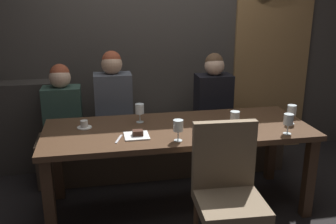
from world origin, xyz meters
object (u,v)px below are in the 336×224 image
Objects in this scene: diner_far_end at (213,94)px; espresso_cup at (84,125)px; banquette_bench at (163,151)px; dessert_plate at (137,135)px; diner_redhead at (62,104)px; wine_glass_center_front at (292,111)px; chair_near_side at (227,186)px; fork_on_table at (119,139)px; wine_glass_far_right at (178,127)px; dining_table at (178,137)px; wine_glass_near_left at (140,109)px; wine_glass_far_left at (288,120)px; wine_glass_near_right at (235,118)px; diner_bearded at (113,96)px.

diner_far_end is 1.42m from espresso_cup.
banquette_bench is 13.16× the size of dessert_plate.
diner_redhead is 4.41× the size of wine_glass_center_front.
chair_near_side is 0.89m from fork_on_table.
chair_near_side is 5.76× the size of fork_on_table.
wine_glass_far_right reaches higher than fork_on_table.
dessert_plate is at bearing -157.07° from dining_table.
wine_glass_near_left reaches higher than dessert_plate.
wine_glass_far_left is at bearing -123.43° from wine_glass_center_front.
dessert_plate is (-0.54, 0.57, 0.20)m from chair_near_side.
dessert_plate is at bearing 133.74° from chair_near_side.
espresso_cup is (-0.76, -0.57, 0.54)m from banquette_bench.
diner_far_end reaches higher than wine_glass_far_left.
wine_glass_near_right is at bearing 19.04° from fork_on_table.
dining_table is at bearing -126.40° from diner_far_end.
wine_glass_near_right is at bearing -43.96° from diner_bearded.
banquette_bench is 2.55× the size of chair_near_side.
wine_glass_near_right reaches higher than dessert_plate.
dessert_plate is (-0.29, 0.15, -0.10)m from wine_glass_far_right.
wine_glass_center_front is at bearing -61.73° from diner_far_end.
dessert_plate is at bearing -112.85° from banquette_bench.
chair_near_side is at bearing -59.16° from wine_glass_far_right.
banquette_bench is 1.10m from espresso_cup.
wine_glass_far_left is (0.81, -1.02, 0.62)m from banquette_bench.
wine_glass_center_front is 0.96× the size of fork_on_table.
wine_glass_near_left is at bearing 167.44° from wine_glass_center_front.
dessert_plate is (0.62, -0.88, -0.04)m from diner_redhead.
wine_glass_center_front is at bearing -5.66° from dining_table.
wine_glass_far_right is 1.00× the size of wine_glass_near_left.
fork_on_table is (-0.14, -0.04, -0.01)m from dessert_plate.
dessert_plate is 1.12× the size of fork_on_table.
banquette_bench is at bearing -178.60° from diner_far_end.
diner_far_end reaches higher than dining_table.
fork_on_table is (-1.46, -0.09, -0.11)m from wine_glass_center_front.
fork_on_table is (-0.01, -0.90, -0.10)m from diner_bearded.
dining_table is 13.41× the size of wine_glass_center_front.
fork_on_table is (0.26, -0.32, -0.02)m from espresso_cup.
wine_glass_center_front reaches higher than dining_table.
wine_glass_far_left reaches higher than fork_on_table.
chair_near_side is at bearing -82.56° from banquette_bench.
banquette_bench is 15.24× the size of wine_glass_near_right.
diner_bearded is at bearing 98.91° from dessert_plate.
diner_bearded is 5.10× the size of wine_glass_near_right.
diner_far_end is at bearing 32.71° from wine_glass_near_left.
wine_glass_far_right is at bearing -93.74° from banquette_bench.
diner_far_end is at bearing 1.40° from banquette_bench.
wine_glass_far_left is at bearing 32.72° from chair_near_side.
diner_bearded is 4.40× the size of dessert_plate.
wine_glass_center_front is at bearing -22.91° from diner_redhead.
wine_glass_near_right is at bearing -26.49° from wine_glass_near_left.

